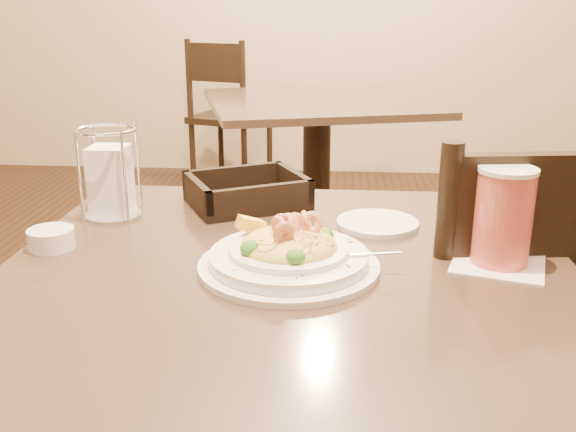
# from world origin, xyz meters

# --- Properties ---
(main_table) EXTENTS (0.90, 0.90, 0.74)m
(main_table) POSITION_xyz_m (0.00, 0.00, 0.51)
(main_table) COLOR black
(main_table) RESTS_ON ground
(background_table) EXTENTS (1.11, 1.11, 0.74)m
(background_table) POSITION_xyz_m (-0.02, 1.84, 0.51)
(background_table) COLOR black
(background_table) RESTS_ON ground
(dining_chair_near) EXTENTS (0.47, 0.47, 0.93)m
(dining_chair_near) POSITION_xyz_m (0.41, 0.22, 0.50)
(dining_chair_near) COLOR black
(dining_chair_near) RESTS_ON ground
(dining_chair_far) EXTENTS (0.53, 0.53, 0.93)m
(dining_chair_far) POSITION_xyz_m (-0.61, 2.99, 0.50)
(dining_chair_far) COLOR black
(dining_chair_far) RESTS_ON ground
(pasta_bowl) EXTENTS (0.31, 0.28, 0.09)m
(pasta_bowl) POSITION_xyz_m (0.00, 0.00, 0.77)
(pasta_bowl) COLOR white
(pasta_bowl) RESTS_ON main_table
(drink_glass) EXTENTS (0.17, 0.17, 0.16)m
(drink_glass) POSITION_xyz_m (0.33, 0.05, 0.82)
(drink_glass) COLOR white
(drink_glass) RESTS_ON main_table
(bread_basket) EXTENTS (0.28, 0.26, 0.06)m
(bread_basket) POSITION_xyz_m (-0.11, 0.33, 0.76)
(bread_basket) COLOR black
(bread_basket) RESTS_ON main_table
(napkin_caddy) EXTENTS (0.11, 0.11, 0.17)m
(napkin_caddy) POSITION_xyz_m (-0.35, 0.23, 0.82)
(napkin_caddy) COLOR silver
(napkin_caddy) RESTS_ON main_table
(side_plate) EXTENTS (0.19, 0.19, 0.01)m
(side_plate) POSITION_xyz_m (0.15, 0.22, 0.75)
(side_plate) COLOR white
(side_plate) RESTS_ON main_table
(butter_ramekin) EXTENTS (0.08, 0.08, 0.03)m
(butter_ramekin) POSITION_xyz_m (-0.40, 0.06, 0.76)
(butter_ramekin) COLOR white
(butter_ramekin) RESTS_ON main_table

